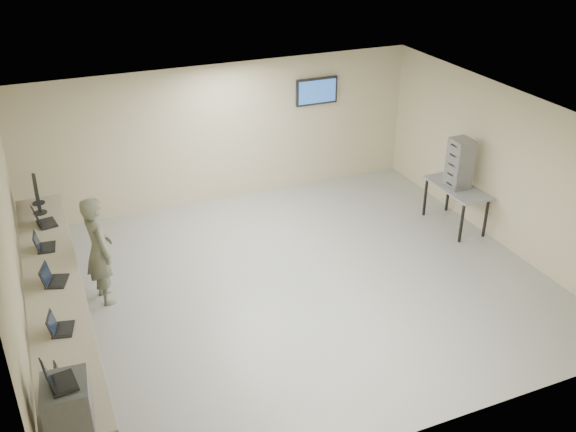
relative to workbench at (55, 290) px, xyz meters
name	(u,v)px	position (x,y,z in m)	size (l,w,h in m)	color
room	(294,205)	(3.62, 0.06, 0.58)	(8.01, 7.01, 2.81)	#BBBCB6
workbench	(55,290)	(0.00, 0.00, 0.00)	(0.76, 6.00, 0.90)	#C1B49F
equipment_box	(67,405)	(-0.06, -2.75, 0.35)	(0.46, 0.52, 0.54)	slate
laptop_on_box	(56,380)	(-0.12, -2.75, 0.69)	(0.32, 0.37, 0.27)	black
laptop_0	(68,383)	(-0.03, -2.20, 0.15)	(0.32, 0.39, 0.30)	black
laptop_1	(58,327)	(-0.03, -1.09, 0.14)	(0.34, 0.38, 0.26)	black
laptop_2	(52,278)	(-0.01, 0.06, 0.15)	(0.40, 0.43, 0.28)	black
laptop_3	(42,245)	(-0.06, 1.09, 0.14)	(0.32, 0.37, 0.27)	black
laptop_4	(42,221)	(0.00, 1.90, 0.15)	(0.37, 0.42, 0.30)	black
monitor_near	(37,197)	(-0.01, 2.35, 0.37)	(0.22, 0.49, 0.48)	black
monitor_far	(36,188)	(-0.01, 2.75, 0.36)	(0.21, 0.48, 0.47)	black
soldier	(99,250)	(0.71, 0.75, 0.05)	(0.64, 0.42, 1.76)	#656D50
side_table	(457,190)	(7.19, 0.65, -0.09)	(0.63, 1.36, 0.81)	gray
storage_bins	(460,164)	(7.17, 0.65, 0.46)	(0.35, 0.39, 0.94)	gray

